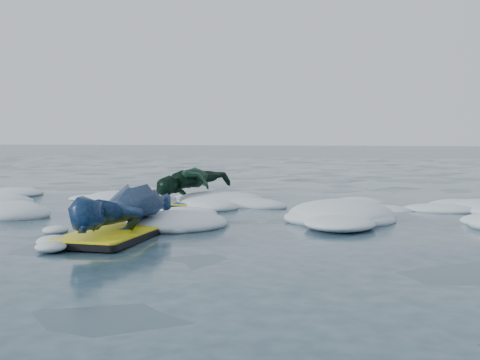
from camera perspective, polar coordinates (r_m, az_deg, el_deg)
name	(u,v)px	position (r m, az deg, el deg)	size (l,w,h in m)	color
ground	(215,223)	(6.72, -2.38, -4.10)	(120.00, 120.00, 0.00)	#172637
foam_band	(238,212)	(7.71, -0.24, -3.04)	(12.00, 3.10, 0.30)	silver
prone_woman_unit	(122,212)	(5.88, -11.17, -3.00)	(0.72, 1.81, 0.47)	black
prone_child_unit	(193,186)	(8.53, -4.47, -0.57)	(1.07, 1.46, 0.52)	black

